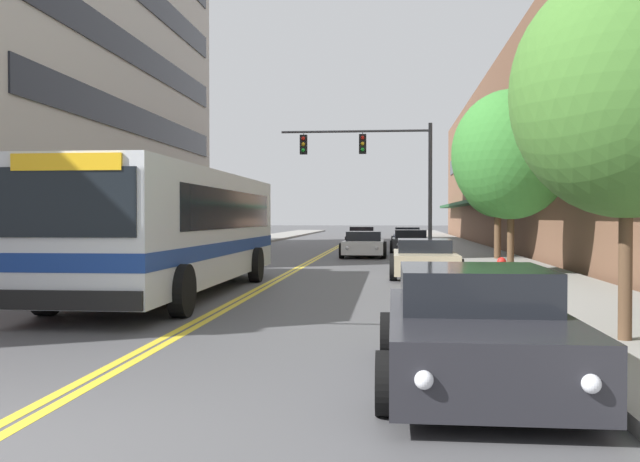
# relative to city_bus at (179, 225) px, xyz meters

# --- Properties ---
(ground_plane) EXTENTS (240.00, 240.00, 0.00)m
(ground_plane) POSITION_rel_city_bus_xyz_m (1.81, 25.18, -1.68)
(ground_plane) COLOR #4C4C4F
(sidewalk_left) EXTENTS (3.58, 106.00, 0.16)m
(sidewalk_left) POSITION_rel_city_bus_xyz_m (-5.48, 25.18, -1.60)
(sidewalk_left) COLOR gray
(sidewalk_left) RESTS_ON ground_plane
(sidewalk_right) EXTENTS (3.58, 106.00, 0.16)m
(sidewalk_right) POSITION_rel_city_bus_xyz_m (9.10, 25.18, -1.60)
(sidewalk_right) COLOR gray
(sidewalk_right) RESTS_ON ground_plane
(centre_line) EXTENTS (0.34, 106.00, 0.01)m
(centre_line) POSITION_rel_city_bus_xyz_m (1.81, 25.18, -1.67)
(centre_line) COLOR yellow
(centre_line) RESTS_ON ground_plane
(office_tower_left) EXTENTS (12.08, 27.42, 23.53)m
(office_tower_left) POSITION_rel_city_bus_xyz_m (-13.51, 18.16, 10.09)
(office_tower_left) COLOR #BCB7AD
(office_tower_left) RESTS_ON ground_plane
(storefront_row_right) EXTENTS (9.10, 68.00, 10.94)m
(storefront_row_right) POSITION_rel_city_bus_xyz_m (15.12, 25.18, 3.79)
(storefront_row_right) COLOR brown
(storefront_row_right) RESTS_ON ground_plane
(city_bus) EXTENTS (2.95, 11.96, 2.95)m
(city_bus) POSITION_rel_city_bus_xyz_m (0.00, 0.00, 0.00)
(city_bus) COLOR silver
(city_bus) RESTS_ON ground_plane
(car_black_parked_left_near) EXTENTS (1.97, 4.80, 1.43)m
(car_black_parked_left_near) POSITION_rel_city_bus_xyz_m (-2.59, 16.38, -1.02)
(car_black_parked_left_near) COLOR black
(car_black_parked_left_near) RESTS_ON ground_plane
(car_charcoal_parked_right_foreground) EXTENTS (2.16, 4.54, 1.31)m
(car_charcoal_parked_right_foreground) POSITION_rel_city_bus_xyz_m (6.17, -8.97, -1.07)
(car_charcoal_parked_right_foreground) COLOR #232328
(car_charcoal_parked_right_foreground) RESTS_ON ground_plane
(car_dark_grey_parked_right_mid) EXTENTS (2.12, 4.13, 1.22)m
(car_dark_grey_parked_right_mid) POSITION_rel_city_bus_xyz_m (6.19, 20.27, -1.10)
(car_dark_grey_parked_right_mid) COLOR #38383D
(car_dark_grey_parked_right_mid) RESTS_ON ground_plane
(car_beige_parked_right_far) EXTENTS (2.16, 4.72, 1.18)m
(car_beige_parked_right_far) POSITION_rel_city_bus_xyz_m (6.25, 5.44, -1.11)
(car_beige_parked_right_far) COLOR #BCAD89
(car_beige_parked_right_far) RESTS_ON ground_plane
(car_slate_blue_parked_right_end) EXTENTS (2.05, 4.73, 1.22)m
(car_slate_blue_parked_right_end) POSITION_rel_city_bus_xyz_m (6.22, 29.58, -1.11)
(car_slate_blue_parked_right_end) COLOR #475675
(car_slate_blue_parked_right_end) RESTS_ON ground_plane
(car_red_moving_lead) EXTENTS (2.03, 4.58, 1.26)m
(car_red_moving_lead) POSITION_rel_city_bus_xyz_m (3.29, 29.27, -1.10)
(car_red_moving_lead) COLOR maroon
(car_red_moving_lead) RESTS_ON ground_plane
(car_white_moving_second) EXTENTS (2.12, 4.23, 1.21)m
(car_white_moving_second) POSITION_rel_city_bus_xyz_m (3.91, 16.45, -1.10)
(car_white_moving_second) COLOR white
(car_white_moving_second) RESTS_ON ground_plane
(traffic_signal_mast) EXTENTS (7.11, 0.38, 6.28)m
(traffic_signal_mast) POSITION_rel_city_bus_xyz_m (4.54, 16.52, 2.84)
(traffic_signal_mast) COLOR #47474C
(traffic_signal_mast) RESTS_ON ground_plane
(street_tree_right_near) EXTENTS (3.20, 3.20, 5.22)m
(street_tree_right_near) POSITION_rel_city_bus_xyz_m (8.48, -6.80, 1.94)
(street_tree_right_near) COLOR brown
(street_tree_right_near) RESTS_ON sidewalk_right
(street_tree_right_mid) EXTENTS (3.59, 3.59, 5.60)m
(street_tree_right_mid) POSITION_rel_city_bus_xyz_m (8.83, 5.04, 2.10)
(street_tree_right_mid) COLOR brown
(street_tree_right_mid) RESTS_ON sidewalk_right
(street_tree_right_far) EXTENTS (3.07, 3.07, 5.09)m
(street_tree_right_far) POSITION_rel_city_bus_xyz_m (9.61, 13.10, 1.87)
(street_tree_right_far) COLOR brown
(street_tree_right_far) RESTS_ON sidewalk_right
(fire_hydrant) EXTENTS (0.32, 0.24, 0.79)m
(fire_hydrant) POSITION_rel_city_bus_xyz_m (7.76, -0.34, -1.12)
(fire_hydrant) COLOR red
(fire_hydrant) RESTS_ON sidewalk_right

